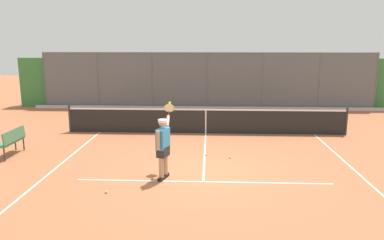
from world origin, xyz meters
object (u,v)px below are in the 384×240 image
(tennis_player, at_px, (163,144))
(tennis_ball_by_sideline, at_px, (230,157))
(tennis_ball_near_net, at_px, (106,192))
(tennis_ball_near_baseline, at_px, (206,155))
(courtside_bench, at_px, (11,140))

(tennis_player, bearing_deg, tennis_ball_by_sideline, -26.76)
(tennis_player, height_order, tennis_ball_near_net, tennis_player)
(tennis_ball_near_net, bearing_deg, tennis_ball_near_baseline, -126.67)
(tennis_ball_by_sideline, bearing_deg, tennis_player, 45.36)
(tennis_player, bearing_deg, courtside_bench, 87.85)
(tennis_ball_near_baseline, relative_size, tennis_ball_near_net, 1.00)
(tennis_player, distance_m, tennis_ball_near_baseline, 2.52)
(tennis_ball_near_baseline, xyz_separation_m, courtside_bench, (6.09, 0.26, 0.48))
(tennis_player, xyz_separation_m, courtside_bench, (5.00, -1.82, -0.41))
(courtside_bench, bearing_deg, tennis_ball_by_sideline, -89.84)
(tennis_player, distance_m, tennis_ball_by_sideline, 2.74)
(tennis_player, distance_m, courtside_bench, 5.34)
(tennis_ball_near_net, xyz_separation_m, courtside_bench, (3.76, -2.87, 0.48))
(tennis_player, relative_size, tennis_ball_by_sideline, 28.50)
(tennis_player, bearing_deg, tennis_ball_near_baseline, -9.70)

